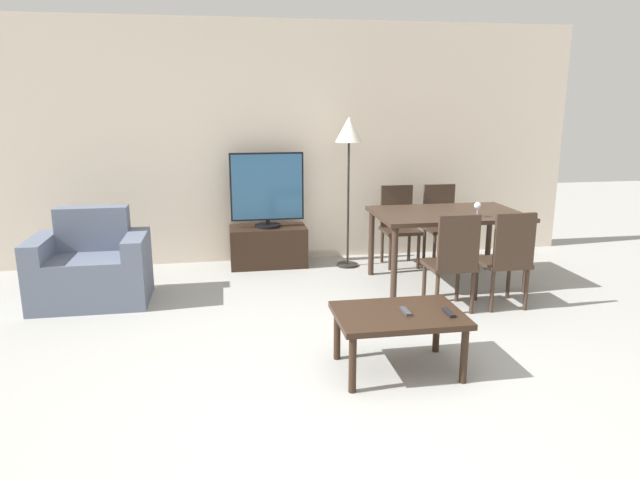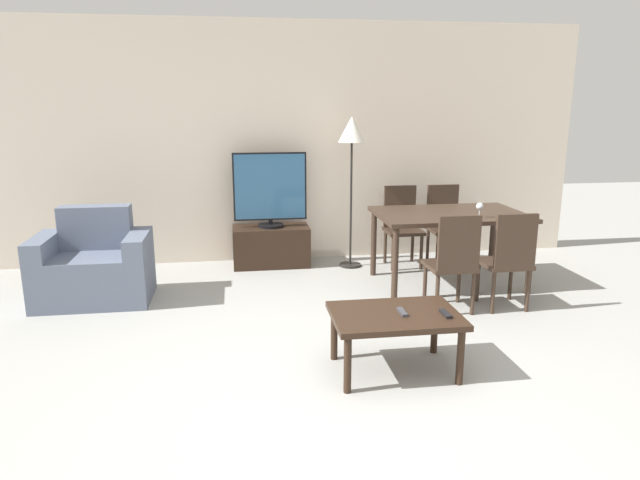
{
  "view_description": "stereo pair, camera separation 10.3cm",
  "coord_description": "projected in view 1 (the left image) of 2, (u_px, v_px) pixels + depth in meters",
  "views": [
    {
      "loc": [
        -0.66,
        -2.93,
        1.82
      ],
      "look_at": [
        0.15,
        1.79,
        0.65
      ],
      "focal_mm": 32.0,
      "sensor_mm": 36.0,
      "label": 1
    },
    {
      "loc": [
        -0.56,
        -2.95,
        1.82
      ],
      "look_at": [
        0.15,
        1.79,
        0.65
      ],
      "focal_mm": 32.0,
      "sensor_mm": 36.0,
      "label": 2
    }
  ],
  "objects": [
    {
      "name": "coffee_table",
      "position": [
        399.0,
        320.0,
        3.88
      ],
      "size": [
        0.86,
        0.61,
        0.43
      ],
      "color": "black",
      "rests_on": "ground_plane"
    },
    {
      "name": "ground_plane",
      "position": [
        346.0,
        419.0,
        3.35
      ],
      "size": [
        18.0,
        18.0,
        0.0
      ],
      "primitive_type": "plane",
      "color": "#9E9E99"
    },
    {
      "name": "remote_secondary",
      "position": [
        406.0,
        311.0,
        3.86
      ],
      "size": [
        0.04,
        0.15,
        0.02
      ],
      "color": "#38383D",
      "rests_on": "coffee_table"
    },
    {
      "name": "floor_lamp",
      "position": [
        349.0,
        139.0,
        6.15
      ],
      "size": [
        0.29,
        0.29,
        1.66
      ],
      "color": "black",
      "rests_on": "ground_plane"
    },
    {
      "name": "remote_primary",
      "position": [
        449.0,
        313.0,
        3.83
      ],
      "size": [
        0.04,
        0.15,
        0.02
      ],
      "color": "black",
      "rests_on": "coffee_table"
    },
    {
      "name": "dining_chair_far",
      "position": [
        441.0,
        221.0,
        6.55
      ],
      "size": [
        0.4,
        0.4,
        0.89
      ],
      "color": "#38281E",
      "rests_on": "ground_plane"
    },
    {
      "name": "wine_glass_left",
      "position": [
        478.0,
        207.0,
        5.41
      ],
      "size": [
        0.07,
        0.07,
        0.15
      ],
      "color": "silver",
      "rests_on": "dining_table"
    },
    {
      "name": "armchair",
      "position": [
        92.0,
        269.0,
        5.26
      ],
      "size": [
        1.02,
        0.69,
        0.86
      ],
      "color": "slate",
      "rests_on": "ground_plane"
    },
    {
      "name": "dining_chair_near_right",
      "position": [
        507.0,
        256.0,
        5.04
      ],
      "size": [
        0.4,
        0.4,
        0.89
      ],
      "color": "#38281E",
      "rests_on": "ground_plane"
    },
    {
      "name": "tv_stand",
      "position": [
        268.0,
        246.0,
        6.45
      ],
      "size": [
        0.85,
        0.44,
        0.45
      ],
      "color": "black",
      "rests_on": "ground_plane"
    },
    {
      "name": "dining_chair_far_left",
      "position": [
        399.0,
        222.0,
        6.46
      ],
      "size": [
        0.4,
        0.4,
        0.89
      ],
      "color": "#38281E",
      "rests_on": "ground_plane"
    },
    {
      "name": "wall_back",
      "position": [
        280.0,
        144.0,
        6.5
      ],
      "size": [
        6.99,
        0.06,
        2.7
      ],
      "color": "beige",
      "rests_on": "ground_plane"
    },
    {
      "name": "tv",
      "position": [
        267.0,
        190.0,
        6.3
      ],
      "size": [
        0.81,
        0.28,
        0.83
      ],
      "color": "black",
      "rests_on": "tv_stand"
    },
    {
      "name": "dining_table",
      "position": [
        447.0,
        220.0,
        5.71
      ],
      "size": [
        1.46,
        0.95,
        0.74
      ],
      "color": "#38281E",
      "rests_on": "ground_plane"
    },
    {
      "name": "dining_chair_near",
      "position": [
        453.0,
        259.0,
        4.96
      ],
      "size": [
        0.4,
        0.4,
        0.89
      ],
      "color": "#38281E",
      "rests_on": "ground_plane"
    }
  ]
}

